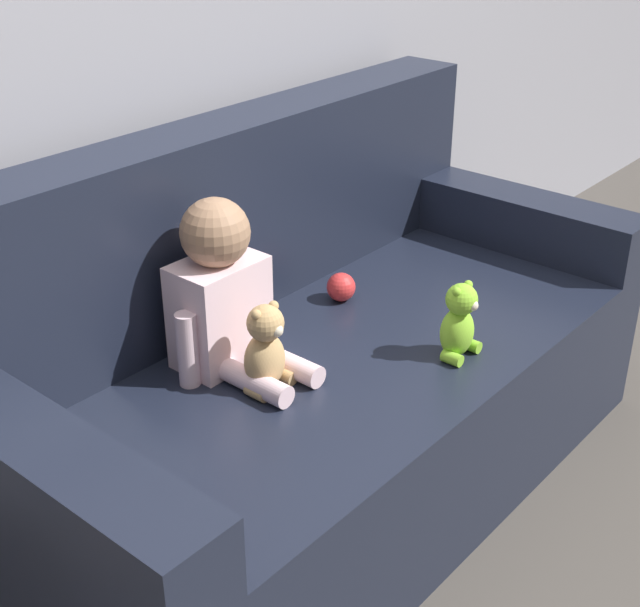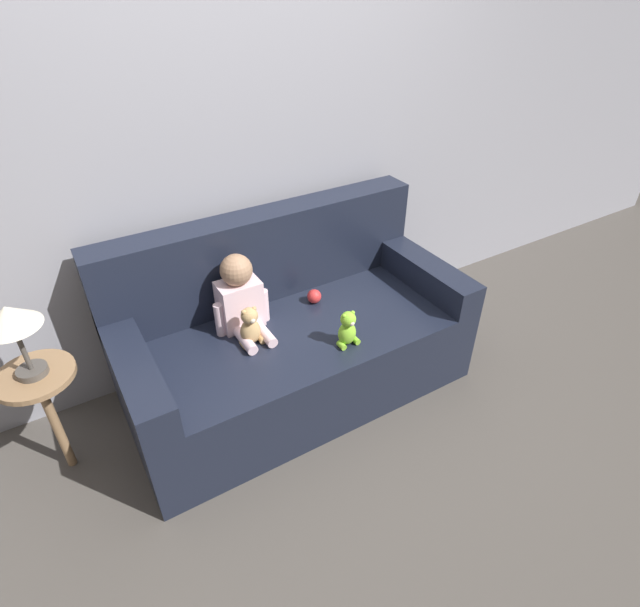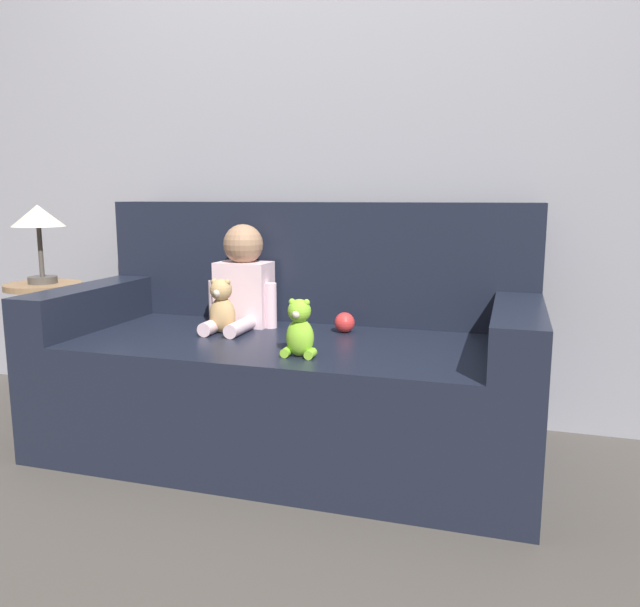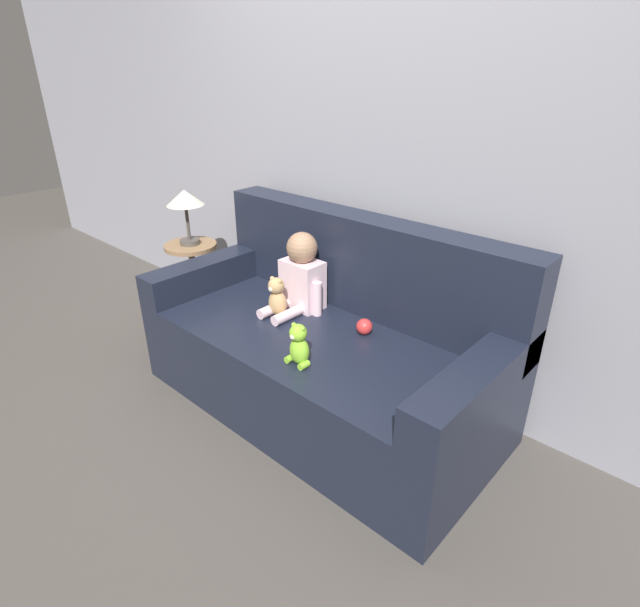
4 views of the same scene
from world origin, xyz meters
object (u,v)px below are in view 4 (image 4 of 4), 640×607
object	(u,v)px
side_table	(188,225)
teddy_bear_brown	(277,298)
plush_toy_side	(299,346)
couch	(327,347)
person_baby	(301,276)
toy_ball	(364,327)

from	to	relation	value
side_table	teddy_bear_brown	bearing A→B (deg)	-7.71
plush_toy_side	teddy_bear_brown	bearing A→B (deg)	148.00
couch	person_baby	distance (m)	0.38
teddy_bear_brown	plush_toy_side	distance (m)	0.46
couch	plush_toy_side	bearing A→B (deg)	-67.38
teddy_bear_brown	plush_toy_side	bearing A→B (deg)	-32.00
person_baby	plush_toy_side	distance (m)	0.54
plush_toy_side	side_table	size ratio (longest dim) A/B	0.21
plush_toy_side	toy_ball	xyz separation A→B (m)	(0.04, 0.39, -0.05)
couch	teddy_bear_brown	bearing A→B (deg)	-161.58
couch	teddy_bear_brown	distance (m)	0.34
couch	person_baby	world-z (taller)	couch
teddy_bear_brown	toy_ball	xyz separation A→B (m)	(0.43, 0.14, -0.06)
toy_ball	side_table	xyz separation A→B (m)	(-1.34, -0.02, 0.22)
person_baby	toy_ball	xyz separation A→B (m)	(0.41, -0.00, -0.13)
person_baby	toy_ball	size ratio (longest dim) A/B	5.23
person_baby	toy_ball	world-z (taller)	person_baby
couch	teddy_bear_brown	size ratio (longest dim) A/B	8.58
teddy_bear_brown	plush_toy_side	xyz separation A→B (m)	(0.39, -0.24, -0.01)
person_baby	side_table	size ratio (longest dim) A/B	0.44
couch	plush_toy_side	size ratio (longest dim) A/B	9.43
teddy_bear_brown	couch	bearing A→B (deg)	18.42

